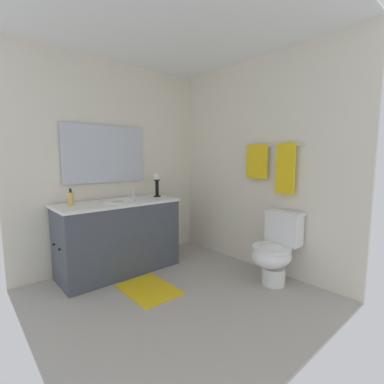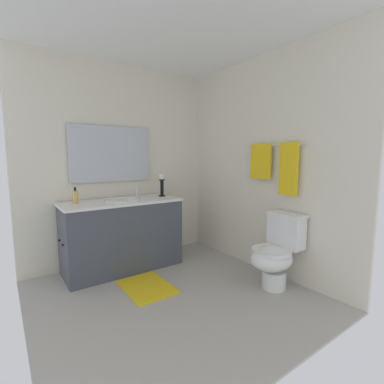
# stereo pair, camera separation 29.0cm
# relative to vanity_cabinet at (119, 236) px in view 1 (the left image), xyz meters

# --- Properties ---
(floor) EXTENTS (2.44, 2.42, 0.02)m
(floor) POSITION_rel_vanity_cabinet_xyz_m (0.90, 0.14, -0.42)
(floor) COLOR #B2ADA3
(floor) RESTS_ON ground
(wall_back) EXTENTS (2.44, 0.04, 2.45)m
(wall_back) POSITION_rel_vanity_cabinet_xyz_m (0.90, 1.35, 0.81)
(wall_back) COLOR silver
(wall_back) RESTS_ON ground
(wall_left) EXTENTS (0.04, 2.42, 2.45)m
(wall_left) POSITION_rel_vanity_cabinet_xyz_m (-0.33, 0.14, 0.81)
(wall_left) COLOR silver
(wall_left) RESTS_ON ground
(ceiling) EXTENTS (2.44, 2.42, 0.02)m
(ceiling) POSITION_rel_vanity_cabinet_xyz_m (0.90, 0.14, 2.05)
(ceiling) COLOR white
(vanity_cabinet) EXTENTS (0.58, 1.35, 0.82)m
(vanity_cabinet) POSITION_rel_vanity_cabinet_xyz_m (0.00, 0.00, 0.00)
(vanity_cabinet) COLOR #474C56
(vanity_cabinet) RESTS_ON ground
(sink_basin) EXTENTS (0.40, 0.40, 0.24)m
(sink_basin) POSITION_rel_vanity_cabinet_xyz_m (-0.00, 0.00, 0.37)
(sink_basin) COLOR white
(sink_basin) RESTS_ON vanity_cabinet
(mirror) EXTENTS (0.02, 1.00, 0.67)m
(mirror) POSITION_rel_vanity_cabinet_xyz_m (-0.28, 0.00, 0.94)
(mirror) COLOR silver
(candle_holder_tall) EXTENTS (0.09, 0.09, 0.29)m
(candle_holder_tall) POSITION_rel_vanity_cabinet_xyz_m (-0.04, 0.56, 0.56)
(candle_holder_tall) COLOR black
(candle_holder_tall) RESTS_ON vanity_cabinet
(soap_bottle) EXTENTS (0.06, 0.06, 0.18)m
(soap_bottle) POSITION_rel_vanity_cabinet_xyz_m (-0.04, -0.49, 0.48)
(soap_bottle) COLOR #E5B259
(soap_bottle) RESTS_ON vanity_cabinet
(toilet) EXTENTS (0.39, 0.54, 0.75)m
(toilet) POSITION_rel_vanity_cabinet_xyz_m (1.36, 1.07, -0.05)
(toilet) COLOR white
(toilet) RESTS_ON ground
(towel_bar) EXTENTS (0.73, 0.02, 0.02)m
(towel_bar) POSITION_rel_vanity_cabinet_xyz_m (1.15, 1.29, 1.03)
(towel_bar) COLOR silver
(towel_near_vanity) EXTENTS (0.28, 0.03, 0.39)m
(towel_near_vanity) POSITION_rel_vanity_cabinet_xyz_m (0.96, 1.27, 0.86)
(towel_near_vanity) COLOR yellow
(towel_near_vanity) RESTS_ON towel_bar
(towel_center) EXTENTS (0.21, 0.03, 0.54)m
(towel_center) POSITION_rel_vanity_cabinet_xyz_m (1.33, 1.27, 0.78)
(towel_center) COLOR yellow
(towel_center) RESTS_ON towel_bar
(bath_mat) EXTENTS (0.60, 0.44, 0.02)m
(bath_mat) POSITION_rel_vanity_cabinet_xyz_m (0.62, 0.00, -0.40)
(bath_mat) COLOR yellow
(bath_mat) RESTS_ON ground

